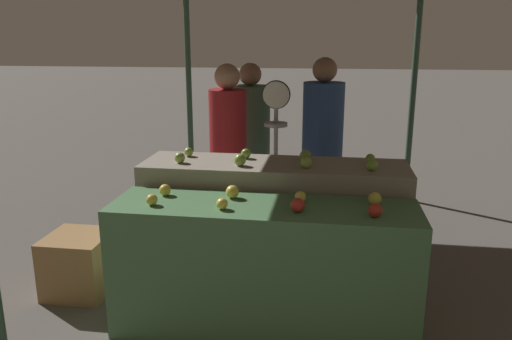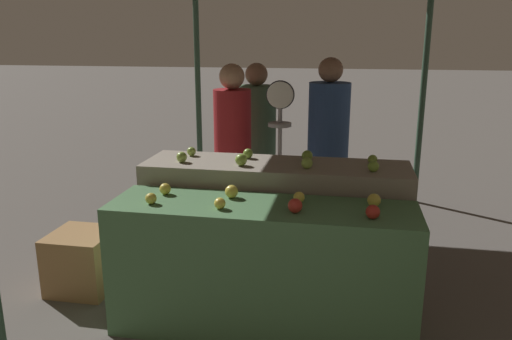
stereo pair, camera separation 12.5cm
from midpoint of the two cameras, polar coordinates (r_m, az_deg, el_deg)
name	(u,v)px [view 2 (the right image)]	position (r m, az deg, el deg)	size (l,w,h in m)	color
ground_plane	(261,328)	(3.57, 1.66, -17.65)	(60.00, 60.00, 0.00)	#59544F
display_counter_front	(261,269)	(3.35, 1.72, -11.25)	(1.98, 0.55, 0.89)	#4C7A4C
display_counter_back	(275,227)	(3.87, 3.12, -6.53)	(1.98, 0.55, 1.01)	gray
apple_front_0	(151,198)	(3.25, -10.85, -3.22)	(0.07, 0.07, 0.07)	gold
apple_front_1	(220,203)	(3.11, -3.01, -3.83)	(0.07, 0.07, 0.07)	yellow
apple_front_2	(295,206)	(3.05, 5.66, -4.08)	(0.09, 0.09, 0.09)	#B72D23
apple_front_3	(373,212)	(3.03, 14.36, -4.66)	(0.09, 0.09, 0.09)	#AD281E
apple_front_4	(165,189)	(3.43, -9.32, -2.15)	(0.08, 0.08, 0.08)	yellow
apple_front_5	(232,191)	(3.32, -1.74, -2.47)	(0.09, 0.09, 0.09)	yellow
apple_front_6	(299,197)	(3.24, 6.05, -3.12)	(0.07, 0.07, 0.07)	yellow
apple_front_7	(374,200)	(3.24, 14.42, -3.37)	(0.08, 0.08, 0.08)	gold
apple_back_0	(182,157)	(3.76, -7.55, 1.48)	(0.08, 0.08, 0.08)	#8EB247
apple_back_1	(241,160)	(3.63, -0.73, 1.17)	(0.09, 0.09, 0.09)	#84AD3D
apple_back_2	(307,163)	(3.57, 6.84, 0.80)	(0.08, 0.08, 0.08)	#8EB247
apple_back_3	(373,166)	(3.57, 14.25, 0.41)	(0.08, 0.08, 0.08)	#7AA338
apple_back_4	(191,151)	(3.96, -6.50, 2.12)	(0.07, 0.07, 0.07)	#8EB247
apple_back_5	(248,153)	(3.85, 0.01, 1.90)	(0.08, 0.08, 0.08)	#7AA338
apple_back_6	(307,156)	(3.79, 6.81, 1.62)	(0.08, 0.08, 0.08)	#7AA338
apple_back_7	(373,159)	(3.79, 14.11, 1.17)	(0.07, 0.07, 0.07)	#84AD3D
produce_scale	(280,133)	(4.30, 3.57, 4.21)	(0.24, 0.20, 1.57)	#99999E
person_vendor_at_scale	(233,144)	(4.51, -1.89, 3.00)	(0.42, 0.42, 1.70)	#2D2D38
person_customer_left	(256,136)	(5.03, 0.77, 3.92)	(0.50, 0.50, 1.69)	#2D2D38
person_customer_right	(328,137)	(4.81, 8.99, 3.74)	(0.50, 0.50, 1.75)	#2D2D38
wooden_crate_side	(83,261)	(4.16, -18.35, -9.84)	(0.46, 0.46, 0.46)	#9E7547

